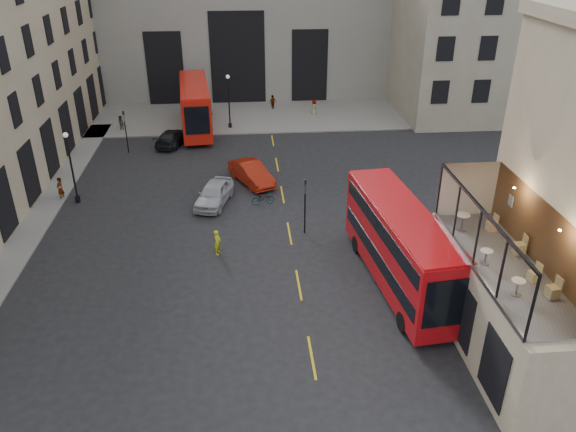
{
  "coord_description": "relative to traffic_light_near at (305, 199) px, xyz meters",
  "views": [
    {
      "loc": [
        -4.85,
        -20.09,
        17.93
      ],
      "look_at": [
        -2.38,
        8.69,
        3.0
      ],
      "focal_mm": 35.0,
      "sensor_mm": 36.0,
      "label": 1
    }
  ],
  "objects": [
    {
      "name": "car_b",
      "position": [
        -3.23,
        8.4,
        -1.6
      ],
      "size": [
        3.78,
        5.29,
        1.66
      ],
      "primitive_type": "imported",
      "rotation": [
        0.0,
        0.0,
        0.45
      ],
      "color": "#9C1A09",
      "rests_on": "ground"
    },
    {
      "name": "pedestrian_d",
      "position": [
        3.89,
        25.8,
        -1.61
      ],
      "size": [
        0.85,
        0.95,
        1.62
      ],
      "primitive_type": "imported",
      "rotation": [
        0.0,
        0.0,
        2.11
      ],
      "color": "gray",
      "rests_on": "ground"
    },
    {
      "name": "car_c",
      "position": [
        -10.23,
        17.71,
        -1.72
      ],
      "size": [
        3.26,
        5.19,
        1.4
      ],
      "primitive_type": "imported",
      "rotation": [
        0.0,
        0.0,
        2.85
      ],
      "color": "black",
      "rests_on": "ground"
    },
    {
      "name": "building_right",
      "position": [
        21.0,
        27.97,
        7.97
      ],
      "size": [
        16.6,
        18.6,
        20.0
      ],
      "color": "#A69F86",
      "rests_on": "ground"
    },
    {
      "name": "pedestrian_e",
      "position": [
        -17.28,
        6.57,
        -1.55
      ],
      "size": [
        0.6,
        0.73,
        1.74
      ],
      "primitive_type": "imported",
      "rotation": [
        0.0,
        0.0,
        4.39
      ],
      "color": "gray",
      "rests_on": "ground"
    },
    {
      "name": "cafe_chair_b",
      "position": [
        8.2,
        -13.2,
        2.43
      ],
      "size": [
        0.49,
        0.49,
        0.82
      ],
      "color": "#D8C37C",
      "rests_on": "cafe_floor"
    },
    {
      "name": "bus_near",
      "position": [
        4.5,
        -6.27,
        0.17
      ],
      "size": [
        3.82,
        11.79,
        4.62
      ],
      "color": "#B40C12",
      "rests_on": "ground"
    },
    {
      "name": "cafe_chair_d",
      "position": [
        8.21,
        -8.76,
        2.43
      ],
      "size": [
        0.48,
        0.48,
        0.85
      ],
      "color": "tan",
      "rests_on": "cafe_floor"
    },
    {
      "name": "cafe_table_far",
      "position": [
        6.75,
        -8.61,
        2.74
      ],
      "size": [
        0.69,
        0.69,
        0.86
      ],
      "color": "silver",
      "rests_on": "cafe_floor"
    },
    {
      "name": "gateway",
      "position": [
        -4.0,
        35.99,
        6.96
      ],
      "size": [
        35.0,
        10.6,
        18.0
      ],
      "color": "gray",
      "rests_on": "ground"
    },
    {
      "name": "pavement_far",
      "position": [
        -5.0,
        26.0,
        -2.36
      ],
      "size": [
        40.0,
        12.0,
        0.12
      ],
      "primitive_type": "cube",
      "color": "slate",
      "rests_on": "ground"
    },
    {
      "name": "traffic_light_near",
      "position": [
        0.0,
        0.0,
        0.0
      ],
      "size": [
        0.16,
        0.2,
        3.8
      ],
      "color": "black",
      "rests_on": "ground"
    },
    {
      "name": "cyclist",
      "position": [
        -5.61,
        -2.19,
        -1.62
      ],
      "size": [
        0.55,
        0.68,
        1.61
      ],
      "primitive_type": "imported",
      "rotation": [
        0.0,
        0.0,
        1.26
      ],
      "color": "#CCD816",
      "rests_on": "ground"
    },
    {
      "name": "pedestrian_b",
      "position": [
        -7.27,
        24.72,
        -1.59
      ],
      "size": [
        1.24,
        1.06,
        1.66
      ],
      "primitive_type": "imported",
      "rotation": [
        0.0,
        0.0,
        0.5
      ],
      "color": "gray",
      "rests_on": "ground"
    },
    {
      "name": "bus_far",
      "position": [
        -8.29,
        21.93,
        0.16
      ],
      "size": [
        3.69,
        11.73,
        4.6
      ],
      "color": "red",
      "rests_on": "ground"
    },
    {
      "name": "cafe_floor",
      "position": [
        7.5,
        -12.0,
        2.12
      ],
      "size": [
        3.0,
        10.0,
        0.1
      ],
      "primitive_type": "cube",
      "color": "slate",
      "rests_on": "host_frontage"
    },
    {
      "name": "street_lamp_a",
      "position": [
        -16.0,
        6.0,
        -0.03
      ],
      "size": [
        0.36,
        0.36,
        5.33
      ],
      "color": "black",
      "rests_on": "ground"
    },
    {
      "name": "street_lamp_b",
      "position": [
        -5.0,
        22.0,
        -0.03
      ],
      "size": [
        0.36,
        0.36,
        5.33
      ],
      "color": "black",
      "rests_on": "ground"
    },
    {
      "name": "ground",
      "position": [
        1.0,
        -12.0,
        -2.42
      ],
      "size": [
        140.0,
        140.0,
        0.0
      ],
      "primitive_type": "plane",
      "color": "black",
      "rests_on": "ground"
    },
    {
      "name": "bicycle",
      "position": [
        -2.53,
        4.55,
        -2.0
      ],
      "size": [
        1.67,
        0.81,
        0.84
      ],
      "primitive_type": "imported",
      "rotation": [
        0.0,
        0.0,
        1.73
      ],
      "color": "gray",
      "rests_on": "ground"
    },
    {
      "name": "traffic_light_far",
      "position": [
        -14.0,
        16.0,
        0.0
      ],
      "size": [
        0.16,
        0.2,
        3.8
      ],
      "color": "black",
      "rests_on": "ground"
    },
    {
      "name": "cafe_chair_c",
      "position": [
        8.59,
        -11.0,
        2.46
      ],
      "size": [
        0.48,
        0.48,
        0.94
      ],
      "color": "tan",
      "rests_on": "cafe_floor"
    },
    {
      "name": "pedestrian_a",
      "position": [
        -15.62,
        22.06,
        -1.66
      ],
      "size": [
        0.91,
        0.82,
        1.52
      ],
      "primitive_type": "imported",
      "rotation": [
        0.0,
        0.0,
        -0.41
      ],
      "color": "gray",
      "rests_on": "ground"
    },
    {
      "name": "pedestrian_c",
      "position": [
        -0.37,
        28.0,
        -1.61
      ],
      "size": [
        1.01,
        0.89,
        1.64
      ],
      "primitive_type": "imported",
      "rotation": [
        0.0,
        0.0,
        3.78
      ],
      "color": "gray",
      "rests_on": "ground"
    },
    {
      "name": "cafe_table_mid",
      "position": [
        6.67,
        -11.75,
        2.63
      ],
      "size": [
        0.55,
        0.55,
        0.69
      ],
      "color": "white",
      "rests_on": "cafe_floor"
    },
    {
      "name": "cafe_chair_a",
      "position": [
        8.39,
        -14.41,
        2.45
      ],
      "size": [
        0.51,
        0.51,
        0.91
      ],
      "color": "tan",
      "rests_on": "cafe_floor"
    },
    {
      "name": "host_frontage",
      "position": [
        7.5,
        -12.0,
        -0.17
      ],
      "size": [
        3.0,
        11.0,
        4.5
      ],
      "primitive_type": "cube",
      "color": "#C2B091",
      "rests_on": "ground"
    },
    {
      "name": "cafe_table_near",
      "position": [
        7.01,
        -14.14,
        2.64
      ],
      "size": [
        0.56,
        0.56,
        0.7
      ],
      "color": "white",
      "rests_on": "cafe_floor"
    },
    {
      "name": "car_a",
      "position": [
        -6.03,
        4.9,
        -1.61
      ],
      "size": [
        3.17,
        5.11,
        1.62
      ],
      "primitive_type": "imported",
      "rotation": [
        0.0,
        0.0,
        -0.28
      ],
      "color": "#AAADB3",
      "rests_on": "ground"
    }
  ]
}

